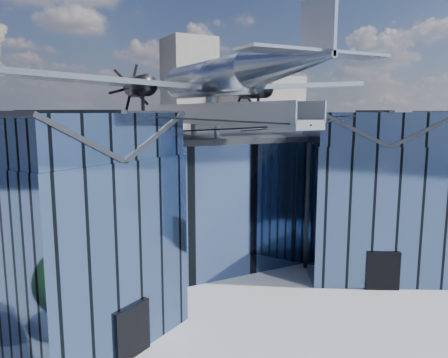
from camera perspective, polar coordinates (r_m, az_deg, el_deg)
name	(u,v)px	position (r m, az deg, el deg)	size (l,w,h in m)	color
ground_plane	(238,290)	(30.00, 1.86, -14.25)	(120.00, 120.00, 0.00)	gray
museum	(200,194)	(33.34, -3.10, -1.93)	(32.88, 24.50, 17.60)	#405882
bg_towers	(94,122)	(75.93, -16.64, 7.18)	(77.00, 24.50, 26.00)	gray
tree_plaza_e	(405,205)	(43.02, 22.62, -3.12)	(4.04, 4.04, 4.94)	#312113
tree_side_e	(445,184)	(55.87, 26.90, -0.54)	(4.13, 4.13, 5.27)	#312113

